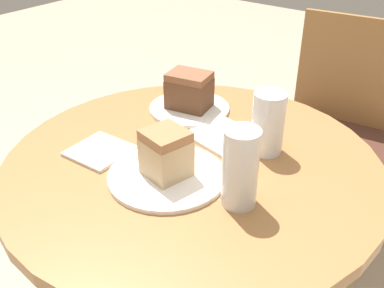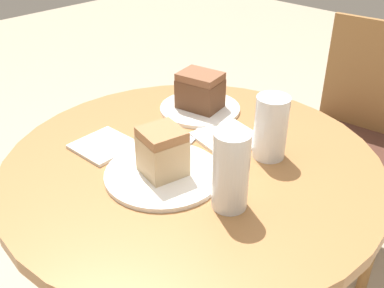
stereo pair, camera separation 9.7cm
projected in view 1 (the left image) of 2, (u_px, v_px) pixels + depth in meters
name	position (u px, v px, depth m)	size (l,w,h in m)	color
table	(192.00, 218.00, 1.08)	(0.84, 0.84, 0.72)	#9E6B3D
chair	(333.00, 130.00, 1.67)	(0.45, 0.44, 0.84)	olive
plate_near	(167.00, 175.00, 0.93)	(0.25, 0.25, 0.01)	white
plate_far	(189.00, 108.00, 1.20)	(0.21, 0.21, 0.01)	white
cake_slice_near	(166.00, 153.00, 0.90)	(0.10, 0.10, 0.10)	tan
cake_slice_far	(189.00, 90.00, 1.17)	(0.12, 0.10, 0.10)	brown
glass_lemonade	(268.00, 127.00, 0.99)	(0.07, 0.07, 0.14)	silver
glass_water	(240.00, 172.00, 0.83)	(0.07, 0.07, 0.16)	silver
napkin_stack	(224.00, 136.00, 1.08)	(0.16, 0.16, 0.01)	silver
fork	(186.00, 142.00, 1.06)	(0.07, 0.16, 0.00)	silver
napkin_side	(100.00, 151.00, 1.02)	(0.13, 0.13, 0.01)	silver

